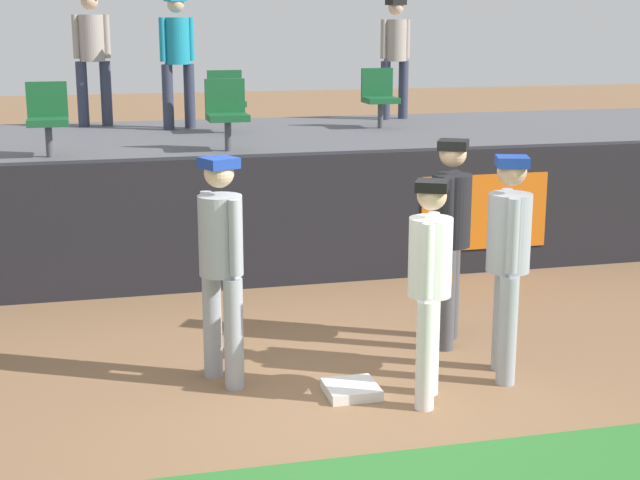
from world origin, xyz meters
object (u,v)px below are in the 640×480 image
object	(u,v)px
player_coach_visitor	(508,252)
seat_back_right	(379,95)
seat_back_center	(226,98)
player_umpire	(451,228)
seat_front_center	(227,111)
spectator_capped	(177,52)
player_runner_visitor	(221,255)
seat_front_left	(48,115)
player_fielder_home	(431,276)
spectator_casual	(92,50)
spectator_hooded	(395,51)
first_base	(351,390)

from	to	relation	value
player_coach_visitor	seat_back_right	xyz separation A→B (m)	(0.93, 6.36, 0.71)
seat_back_center	player_umpire	bearing A→B (deg)	-78.42
seat_front_center	spectator_capped	xyz separation A→B (m)	(-0.33, 2.35, 0.60)
player_runner_visitor	seat_front_left	xyz separation A→B (m)	(-1.37, 4.13, 0.71)
seat_back_right	player_coach_visitor	bearing A→B (deg)	-98.35
player_runner_visitor	seat_back_center	distance (m)	6.05
player_fielder_home	seat_back_center	bearing A→B (deg)	-148.97
seat_back_center	spectator_casual	xyz separation A→B (m)	(-1.75, 1.18, 0.62)
spectator_hooded	spectator_casual	size ratio (longest dim) A/B	0.96
spectator_hooded	seat_back_center	bearing A→B (deg)	8.61
player_runner_visitor	player_umpire	xyz separation A→B (m)	(2.07, 0.43, 0.01)
player_umpire	seat_front_center	xyz separation A→B (m)	(-1.39, 3.70, 0.70)
spectator_hooded	spectator_casual	distance (m)	4.53
spectator_capped	spectator_casual	distance (m)	1.32
seat_front_left	seat_front_center	distance (m)	2.05
player_fielder_home	seat_front_left	size ratio (longest dim) A/B	2.02
first_base	player_umpire	world-z (taller)	player_umpire
player_fielder_home	player_runner_visitor	size ratio (longest dim) A/B	0.94
player_umpire	seat_back_right	world-z (taller)	seat_back_right
first_base	spectator_hooded	distance (m)	8.34
player_fielder_home	seat_front_center	bearing A→B (deg)	-144.34
seat_front_left	spectator_capped	size ratio (longest dim) A/B	0.46
seat_front_left	spectator_casual	xyz separation A→B (m)	(0.57, 2.98, 0.63)
seat_back_center	seat_front_left	xyz separation A→B (m)	(-2.31, -1.80, -0.00)
player_fielder_home	seat_front_left	xyz separation A→B (m)	(-2.82, 4.88, 0.78)
seat_back_right	spectator_casual	xyz separation A→B (m)	(-3.95, 1.18, 0.62)
player_fielder_home	player_umpire	world-z (taller)	player_umpire
first_base	player_runner_visitor	world-z (taller)	player_runner_visitor
first_base	seat_front_left	bearing A→B (deg)	116.25
spectator_hooded	seat_back_right	bearing A→B (deg)	49.02
player_coach_visitor	seat_back_right	world-z (taller)	seat_back_right
player_runner_visitor	seat_front_left	distance (m)	4.41
seat_back_center	spectator_casual	size ratio (longest dim) A/B	0.44
seat_back_right	spectator_hooded	xyz separation A→B (m)	(0.58, 1.07, 0.58)
spectator_capped	first_base	bearing A→B (deg)	76.66
spectator_capped	spectator_casual	world-z (taller)	spectator_casual
player_runner_visitor	spectator_casual	distance (m)	7.28
seat_back_center	spectator_casual	distance (m)	2.20
seat_front_left	player_umpire	bearing A→B (deg)	-47.08
first_base	spectator_hooded	size ratio (longest dim) A/B	0.22
player_runner_visitor	seat_front_left	size ratio (longest dim) A/B	2.16
player_umpire	seat_back_center	bearing A→B (deg)	-139.58
spectator_hooded	player_umpire	bearing A→B (deg)	63.43
seat_back_center	spectator_hooded	bearing A→B (deg)	21.00
player_umpire	spectator_casual	distance (m)	7.39
player_umpire	first_base	bearing A→B (deg)	-22.25
player_coach_visitor	seat_front_left	bearing A→B (deg)	-124.46
player_umpire	seat_front_left	size ratio (longest dim) A/B	2.17
seat_back_center	spectator_capped	size ratio (longest dim) A/B	0.46
player_runner_visitor	seat_front_center	xyz separation A→B (m)	(0.68, 4.13, 0.71)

